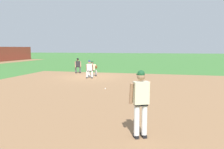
# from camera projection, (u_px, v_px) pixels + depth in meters

# --- Properties ---
(ground_plane) EXTENTS (160.00, 160.00, 0.00)m
(ground_plane) POSITION_uv_depth(u_px,v_px,m) (91.00, 77.00, 18.51)
(ground_plane) COLOR #3D7533
(infield_dirt_patch) EXTENTS (18.00, 18.00, 0.01)m
(infield_dirt_patch) POSITION_uv_depth(u_px,v_px,m) (103.00, 92.00, 12.24)
(infield_dirt_patch) COLOR #936B47
(infield_dirt_patch) RESTS_ON ground
(first_base_bag) EXTENTS (0.38, 0.38, 0.09)m
(first_base_bag) POSITION_uv_depth(u_px,v_px,m) (91.00, 76.00, 18.50)
(first_base_bag) COLOR white
(first_base_bag) RESTS_ON ground
(baseball) EXTENTS (0.07, 0.07, 0.07)m
(baseball) POSITION_uv_depth(u_px,v_px,m) (105.00, 89.00, 12.93)
(baseball) COLOR white
(baseball) RESTS_ON ground
(pitcher) EXTENTS (0.83, 0.59, 1.86)m
(pitcher) POSITION_uv_depth(u_px,v_px,m) (141.00, 100.00, 5.88)
(pitcher) COLOR black
(pitcher) RESTS_ON ground
(first_baseman) EXTENTS (0.84, 0.98, 1.34)m
(first_baseman) POSITION_uv_depth(u_px,v_px,m) (93.00, 68.00, 18.70)
(first_baseman) COLOR black
(first_baseman) RESTS_ON ground
(baserunner) EXTENTS (0.53, 0.65, 1.46)m
(baserunner) POSITION_uv_depth(u_px,v_px,m) (89.00, 68.00, 17.51)
(baserunner) COLOR black
(baserunner) RESTS_ON ground
(umpire) EXTENTS (0.61, 0.67, 1.46)m
(umpire) POSITION_uv_depth(u_px,v_px,m) (78.00, 65.00, 21.00)
(umpire) COLOR black
(umpire) RESTS_ON ground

